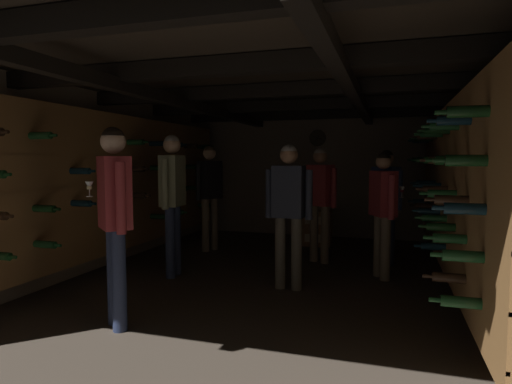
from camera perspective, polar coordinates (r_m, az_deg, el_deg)
The scene contains 11 objects.
ground_plane at distance 5.32m, azimuth 1.29°, elevation -11.56°, with size 8.40×8.40×0.00m, color #473D33.
room_shell at distance 5.38m, azimuth 2.12°, elevation 3.93°, with size 4.72×6.52×2.41m.
wine_crate_stack at distance 7.38m, azimuth 7.93°, elevation -4.73°, with size 0.52×0.35×0.60m.
display_bottle at distance 7.36m, azimuth 7.72°, elevation -1.33°, with size 0.08×0.08×0.35m.
person_host_center at distance 4.80m, azimuth 4.35°, elevation -1.43°, with size 0.54×0.24×1.62m.
person_guest_rear_center at distance 6.11m, azimuth 8.47°, elevation -0.26°, with size 0.49×0.35×1.62m.
person_guest_mid_left at distance 5.41m, azimuth -11.02°, elevation 0.22°, with size 0.35×0.54×1.76m.
person_guest_mid_right at distance 5.45m, azimuth 16.48°, elevation -1.49°, with size 0.42×0.49×1.54m.
person_guest_far_left at distance 6.87m, azimuth -6.16°, elevation 0.61°, with size 0.34×0.50×1.67m.
person_guest_far_right at distance 6.19m, azimuth 16.82°, elevation -0.54°, with size 0.46×0.39×1.59m.
person_guest_near_left at distance 3.86m, azimuth -18.24°, elevation -1.84°, with size 0.45×0.39×1.73m.
Camera 1 is at (1.41, -4.92, 1.46)m, focal length 30.17 mm.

